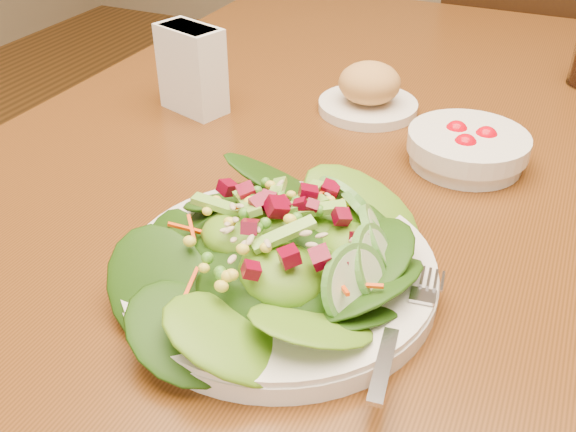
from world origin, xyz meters
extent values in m
cube|color=#623212|center=(0.00, 0.00, 0.73)|extent=(0.90, 1.40, 0.04)
cylinder|color=black|center=(-0.39, 0.64, 0.35)|extent=(0.07, 0.07, 0.71)
cube|color=black|center=(0.18, 1.03, 0.45)|extent=(0.51, 0.51, 0.04)
cylinder|color=black|center=(0.02, 1.25, 0.22)|extent=(0.04, 0.04, 0.43)
cylinder|color=black|center=(0.34, 0.81, 0.22)|extent=(0.04, 0.04, 0.43)
cylinder|color=black|center=(-0.04, 0.87, 0.22)|extent=(0.04, 0.04, 0.43)
cube|color=black|center=(0.14, 0.82, 0.72)|extent=(0.42, 0.10, 0.48)
cylinder|color=white|center=(0.04, -0.29, 0.76)|extent=(0.29, 0.29, 0.02)
ellipsoid|color=black|center=(0.04, -0.29, 0.79)|extent=(0.20, 0.20, 0.04)
cube|color=silver|center=(0.17, -0.32, 0.77)|extent=(0.05, 0.18, 0.01)
cylinder|color=white|center=(-0.01, 0.11, 0.76)|extent=(0.14, 0.14, 0.01)
ellipsoid|color=#BD7B44|center=(-0.01, 0.11, 0.79)|extent=(0.09, 0.09, 0.06)
cylinder|color=white|center=(0.15, 0.01, 0.77)|extent=(0.15, 0.15, 0.04)
sphere|color=red|center=(0.17, 0.02, 0.78)|extent=(0.03, 0.03, 0.03)
sphere|color=red|center=(0.14, 0.02, 0.78)|extent=(0.03, 0.03, 0.03)
sphere|color=red|center=(0.15, -0.01, 0.78)|extent=(0.03, 0.03, 0.03)
cube|color=white|center=(-0.23, 0.01, 0.81)|extent=(0.10, 0.08, 0.12)
cube|color=white|center=(-0.23, 0.01, 0.82)|extent=(0.09, 0.06, 0.10)
camera|label=1|loc=(0.24, -0.71, 1.14)|focal=40.00mm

